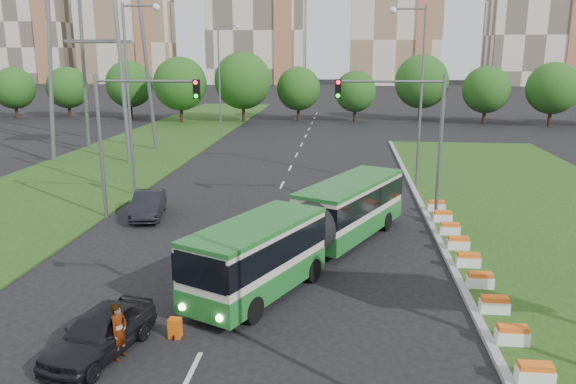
# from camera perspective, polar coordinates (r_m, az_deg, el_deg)

# --- Properties ---
(ground) EXTENTS (360.00, 360.00, 0.00)m
(ground) POSITION_cam_1_polar(r_m,az_deg,el_deg) (22.22, 1.98, -10.10)
(ground) COLOR black
(ground) RESTS_ON ground
(grass_median) EXTENTS (14.00, 60.00, 0.15)m
(grass_median) POSITION_cam_1_polar(r_m,az_deg,el_deg) (31.88, 27.11, -3.99)
(grass_median) COLOR #1F4513
(grass_median) RESTS_ON ground
(median_kerb) EXTENTS (0.30, 60.00, 0.18)m
(median_kerb) POSITION_cam_1_polar(r_m,az_deg,el_deg) (30.02, 14.66, -3.89)
(median_kerb) COLOR #9B9B9B
(median_kerb) RESTS_ON ground
(left_verge) EXTENTS (12.00, 110.00, 0.10)m
(left_verge) POSITION_cam_1_polar(r_m,az_deg,el_deg) (50.00, -17.05, 2.97)
(left_verge) COLOR #1F4513
(left_verge) RESTS_ON ground
(lane_markings) EXTENTS (0.20, 100.00, 0.01)m
(lane_markings) POSITION_cam_1_polar(r_m,az_deg,el_deg) (41.48, -0.31, 1.36)
(lane_markings) COLOR beige
(lane_markings) RESTS_ON ground
(flower_planters) EXTENTS (1.10, 20.30, 0.60)m
(flower_planters) POSITION_cam_1_polar(r_m,az_deg,el_deg) (24.38, 18.36, -7.46)
(flower_planters) COLOR white
(flower_planters) RESTS_ON grass_median
(traffic_mast_median) EXTENTS (5.76, 0.32, 8.00)m
(traffic_mast_median) POSITION_cam_1_polar(r_m,az_deg,el_deg) (30.68, 12.35, 6.70)
(traffic_mast_median) COLOR slate
(traffic_mast_median) RESTS_ON ground
(traffic_mast_left) EXTENTS (5.76, 0.32, 8.00)m
(traffic_mast_left) POSITION_cam_1_polar(r_m,az_deg,el_deg) (31.71, -15.98, 6.72)
(traffic_mast_left) COLOR slate
(traffic_mast_left) RESTS_ON ground
(street_lamps) EXTENTS (36.00, 60.00, 12.00)m
(street_lamps) POSITION_cam_1_polar(r_m,az_deg,el_deg) (30.70, -2.31, 8.24)
(street_lamps) COLOR slate
(street_lamps) RESTS_ON ground
(tree_line) EXTENTS (120.00, 8.00, 9.00)m
(tree_line) POSITION_cam_1_polar(r_m,az_deg,el_deg) (75.89, 12.54, 10.20)
(tree_line) COLOR #1B5216
(tree_line) RESTS_ON ground
(apartment_tower_west) EXTENTS (26.00, 15.00, 48.00)m
(apartment_tower_west) POSITION_cam_1_polar(r_m,az_deg,el_deg) (183.31, -16.29, 18.12)
(apartment_tower_west) COLOR beige
(apartment_tower_west) RESTS_ON ground
(midrise_west) EXTENTS (22.00, 14.00, 36.00)m
(midrise_west) POSITION_cam_1_polar(r_m,az_deg,el_deg) (195.79, -24.65, 15.38)
(midrise_west) COLOR silver
(midrise_west) RESTS_ON ground
(articulated_bus) EXTENTS (2.42, 15.51, 2.55)m
(articulated_bus) POSITION_cam_1_polar(r_m,az_deg,el_deg) (24.96, 1.98, -3.52)
(articulated_bus) COLOR beige
(articulated_bus) RESTS_ON ground
(car_left_near) EXTENTS (2.66, 4.55, 1.45)m
(car_left_near) POSITION_cam_1_polar(r_m,az_deg,el_deg) (18.65, -18.58, -13.36)
(car_left_near) COLOR black
(car_left_near) RESTS_ON ground
(car_left_far) EXTENTS (2.38, 4.63, 1.46)m
(car_left_far) POSITION_cam_1_polar(r_m,az_deg,el_deg) (32.67, -13.99, -1.23)
(car_left_far) COLOR black
(car_left_far) RESTS_ON ground
(pedestrian) EXTENTS (0.57, 0.73, 1.79)m
(pedestrian) POSITION_cam_1_polar(r_m,az_deg,el_deg) (18.17, -16.80, -13.39)
(pedestrian) COLOR gray
(pedestrian) RESTS_ON ground
(shopping_trolley) EXTENTS (0.39, 0.41, 0.67)m
(shopping_trolley) POSITION_cam_1_polar(r_m,az_deg,el_deg) (19.19, -11.41, -13.40)
(shopping_trolley) COLOR #DE560B
(shopping_trolley) RESTS_ON ground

